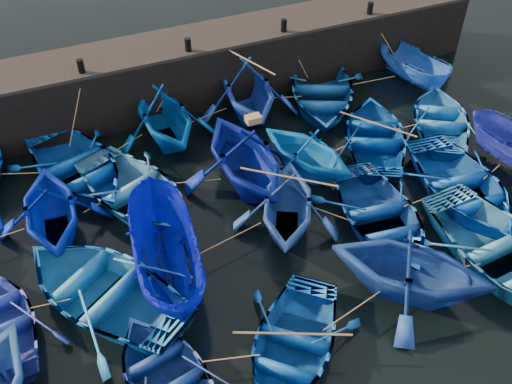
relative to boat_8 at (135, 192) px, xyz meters
name	(u,v)px	position (x,y,z in m)	size (l,w,h in m)	color
ground	(299,276)	(3.59, -4.97, -0.53)	(120.00, 120.00, 0.00)	black
quay_wall	(184,72)	(3.59, 5.53, 0.72)	(26.00, 2.50, 2.50)	black
quay_top	(181,42)	(3.59, 5.53, 2.03)	(26.00, 2.50, 0.12)	black
bollard_1	(81,66)	(-0.41, 4.63, 2.34)	(0.24, 0.24, 0.50)	black
bollard_2	(188,45)	(3.59, 4.63, 2.34)	(0.24, 0.24, 0.50)	black
bollard_3	(284,25)	(7.59, 4.63, 2.34)	(0.24, 0.24, 0.50)	black
bollard_4	(370,8)	(11.59, 4.63, 2.34)	(0.24, 0.24, 0.50)	black
boat_1	(76,166)	(-1.54, 2.14, 0.01)	(3.74, 5.23, 1.09)	#063F91
boat_2	(164,116)	(1.95, 2.99, 0.62)	(3.77, 4.38, 2.30)	#00489D
boat_3	(247,89)	(5.46, 3.36, 0.69)	(4.00, 4.63, 2.44)	#183AAD
boat_4	(321,91)	(8.56, 2.93, 0.03)	(3.89, 5.44, 1.13)	navy
boat_5	(413,67)	(12.89, 2.75, 0.23)	(1.49, 3.97, 1.53)	blue
boat_7	(50,208)	(-2.64, -0.32, 0.54)	(3.51, 4.08, 2.15)	#0018A2
boat_8	(135,192)	(0.00, 0.00, 0.00)	(3.68, 5.15, 1.07)	#347BC5
boat_9	(245,156)	(3.73, -0.55, 0.74)	(4.19, 4.86, 2.56)	#011179
boat_10	(307,150)	(5.93, -0.81, 0.46)	(3.27, 3.79, 1.99)	blue
boat_11	(376,136)	(8.98, -0.51, -0.03)	(3.51, 4.90, 1.02)	navy
boat_12	(441,119)	(11.92, -0.55, -0.06)	(3.26, 4.56, 0.95)	blue
boat_14	(103,288)	(-1.82, -3.59, 0.04)	(3.94, 5.50, 1.14)	blue
boat_15	(165,255)	(0.04, -3.45, 0.43)	(1.88, 4.98, 1.93)	#000A98
boat_16	(287,203)	(4.12, -2.99, 0.51)	(3.41, 3.96, 2.08)	#214898
boat_17	(380,215)	(6.82, -4.15, -0.02)	(3.52, 4.92, 1.02)	navy
boat_18	(462,186)	(10.08, -4.09, 0.01)	(3.75, 5.24, 1.09)	#0946A7
boat_21	(168,378)	(-0.97, -6.83, -0.11)	(2.96, 4.13, 0.86)	navy
boat_22	(292,344)	(2.21, -7.22, -0.08)	(3.11, 4.34, 0.90)	#094391
boat_23	(411,267)	(6.05, -6.74, 0.64)	(3.84, 4.46, 2.35)	navy
boat_24	(505,253)	(9.25, -7.05, 0.07)	(4.14, 5.79, 1.20)	#2974B3
wooden_crate	(253,119)	(4.03, -0.55, 2.14)	(0.49, 0.34, 0.23)	olive
mooring_ropes	(239,156)	(3.71, -0.02, 0.34)	(18.16, 11.81, 2.10)	tan
loose_oars	(302,158)	(5.19, -1.84, 1.11)	(9.03, 12.66, 1.60)	#99724C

